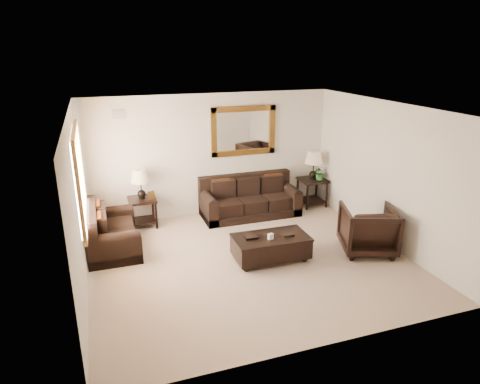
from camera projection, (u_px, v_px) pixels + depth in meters
name	position (u px, v px, depth m)	size (l,w,h in m)	color
room	(250.00, 189.00, 7.25)	(5.51, 5.01, 2.71)	gray
window	(80.00, 178.00, 7.16)	(0.07, 1.96, 1.66)	white
mirror	(244.00, 131.00, 9.53)	(1.50, 0.06, 1.10)	#512810
air_vent	(118.00, 114.00, 8.56)	(0.25, 0.02, 0.18)	#999999
sofa	(249.00, 201.00, 9.67)	(2.17, 0.94, 0.89)	black
loveseat	(109.00, 234.00, 7.97)	(0.92, 1.55, 0.87)	black
end_table_left	(141.00, 190.00, 8.88)	(0.57, 0.57, 1.25)	black
end_table_right	(313.00, 170.00, 10.07)	(0.60, 0.60, 1.33)	black
coffee_table	(271.00, 245.00, 7.61)	(1.35, 0.74, 0.57)	black
armchair	(368.00, 227.00, 7.87)	(0.94, 0.88, 0.97)	black
potted_plant	(320.00, 174.00, 10.04)	(0.30, 0.34, 0.26)	#23561D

